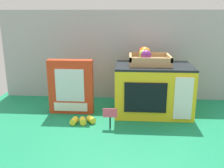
{
  "coord_description": "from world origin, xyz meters",
  "views": [
    {
      "loc": [
        0.01,
        -1.32,
        0.54
      ],
      "look_at": [
        -0.08,
        0.01,
        0.17
      ],
      "focal_mm": 40.38,
      "sensor_mm": 36.0,
      "label": 1
    }
  ],
  "objects_px": {
    "toy_microwave": "(153,89)",
    "loose_toy_banana": "(83,121)",
    "cookie_set_box": "(71,87)",
    "price_sign": "(110,115)",
    "food_groups_crate": "(148,58)"
  },
  "relations": [
    {
      "from": "food_groups_crate",
      "to": "toy_microwave",
      "type": "bearing_deg",
      "value": -46.89
    },
    {
      "from": "toy_microwave",
      "to": "loose_toy_banana",
      "type": "distance_m",
      "value": 0.42
    },
    {
      "from": "toy_microwave",
      "to": "price_sign",
      "type": "bearing_deg",
      "value": -135.31
    },
    {
      "from": "cookie_set_box",
      "to": "food_groups_crate",
      "type": "bearing_deg",
      "value": 9.4
    },
    {
      "from": "loose_toy_banana",
      "to": "food_groups_crate",
      "type": "bearing_deg",
      "value": 33.13
    },
    {
      "from": "cookie_set_box",
      "to": "price_sign",
      "type": "relative_size",
      "value": 3.01
    },
    {
      "from": "food_groups_crate",
      "to": "price_sign",
      "type": "xyz_separation_m",
      "value": [
        -0.19,
        -0.25,
        -0.24
      ]
    },
    {
      "from": "toy_microwave",
      "to": "food_groups_crate",
      "type": "relative_size",
      "value": 1.86
    },
    {
      "from": "food_groups_crate",
      "to": "cookie_set_box",
      "type": "xyz_separation_m",
      "value": [
        -0.42,
        -0.07,
        -0.15
      ]
    },
    {
      "from": "cookie_set_box",
      "to": "loose_toy_banana",
      "type": "relative_size",
      "value": 2.32
    },
    {
      "from": "cookie_set_box",
      "to": "loose_toy_banana",
      "type": "bearing_deg",
      "value": -58.97
    },
    {
      "from": "toy_microwave",
      "to": "cookie_set_box",
      "type": "xyz_separation_m",
      "value": [
        -0.45,
        -0.03,
        0.01
      ]
    },
    {
      "from": "cookie_set_box",
      "to": "price_sign",
      "type": "distance_m",
      "value": 0.31
    },
    {
      "from": "toy_microwave",
      "to": "food_groups_crate",
      "type": "bearing_deg",
      "value": 133.11
    },
    {
      "from": "toy_microwave",
      "to": "price_sign",
      "type": "height_order",
      "value": "toy_microwave"
    }
  ]
}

